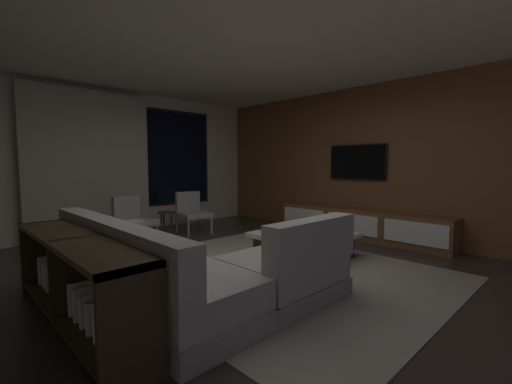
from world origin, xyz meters
The scene contains 14 objects.
floor centered at (0.00, 0.00, 0.00)m, with size 9.20×9.20×0.00m, color #332B26.
back_wall_with_window centered at (-0.06, 3.62, 1.34)m, with size 6.60×0.30×2.70m.
media_wall centered at (3.06, 0.00, 1.35)m, with size 0.12×7.80×2.70m.
ceiling centered at (0.00, 0.00, 2.70)m, with size 8.20×8.20×0.00m, color beige.
area_rug centered at (0.35, -0.10, 0.01)m, with size 3.20×3.80×0.01m, color gray.
sectional_couch centered at (-0.89, -0.12, 0.29)m, with size 1.98×2.50×0.82m.
coffee_table centered at (1.10, 0.02, 0.19)m, with size 1.16×1.16×0.36m.
book_stack_on_coffee_table centered at (1.24, 0.17, 0.40)m, with size 0.30×0.22×0.08m.
accent_chair_near_window centered at (0.96, 2.59, 0.43)m, with size 0.60×0.62×0.78m.
accent_chair_by_curtain centered at (-0.24, 2.53, 0.43)m, with size 0.64×0.66×0.78m.
side_stool centered at (0.40, 2.56, 0.37)m, with size 0.32×0.32×0.46m.
media_console centered at (2.77, 0.05, 0.25)m, with size 0.46×3.10×0.52m.
mounted_tv centered at (2.95, 0.25, 1.35)m, with size 0.05×1.09×0.63m.
console_table_behind_couch centered at (-1.80, 0.01, 0.41)m, with size 0.40×2.10×0.74m.
Camera 1 is at (-2.57, -2.80, 1.31)m, focal length 23.40 mm.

